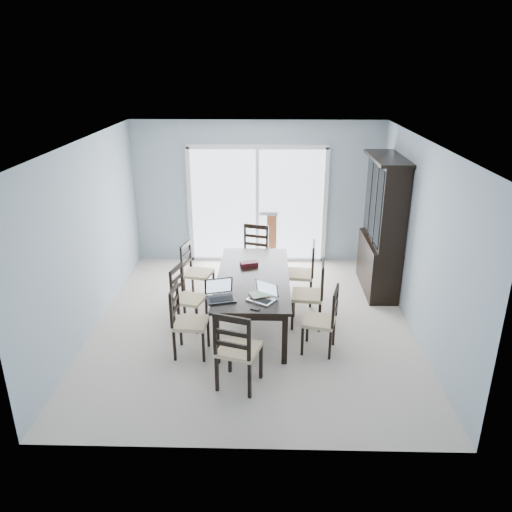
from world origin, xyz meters
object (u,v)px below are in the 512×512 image
Objects in this scene: chair_left_far at (193,265)px; chair_end_near at (236,343)px; chair_left_mid at (184,290)px; chair_right_far at (306,266)px; game_box at (249,264)px; chair_end_far at (254,249)px; dining_table at (253,281)px; chair_left_near at (183,314)px; laptop_dark at (221,296)px; chair_right_near at (327,313)px; chair_right_mid at (314,287)px; china_hutch at (382,227)px; laptop_silver at (261,297)px; cell_phone at (255,309)px; hot_tub at (240,222)px.

chair_end_near is (0.83, -2.37, 0.05)m from chair_left_far.
chair_right_far reaches higher than chair_left_mid.
chair_end_near is 1.93m from game_box.
chair_end_far is (0.95, 0.64, 0.05)m from chair_left_far.
chair_right_far reaches higher than game_box.
chair_left_mid is (-0.98, -0.05, -0.13)m from dining_table.
chair_left_near is 0.93× the size of chair_end_near.
chair_left_far is 1.15m from chair_end_far.
chair_left_far is at bearing 139.75° from dining_table.
chair_end_far reaches higher than chair_left_mid.
chair_left_far is at bearing 126.79° from chair_end_near.
chair_end_near is at bearing -89.45° from laptop_dark.
chair_left_far is at bearing 66.09° from chair_right_near.
chair_left_near is 1.89m from chair_right_mid.
laptop_dark is (0.59, -1.57, 0.25)m from chair_left_far.
chair_left_far reaches higher than dining_table.
game_box is (-0.93, 0.37, 0.19)m from chair_right_mid.
chair_right_far is (-1.24, -0.51, -0.47)m from china_hutch.
laptop_silver is at bearing -80.70° from dining_table.
chair_left_mid is 2.04m from chair_right_near.
china_hutch is at bearing -14.23° from chair_right_near.
chair_left_far is 0.93× the size of chair_end_far.
chair_left_far is 2.51m from chair_end_near.
game_box is at bearing 58.85° from laptop_dark.
chair_end_near is 0.85m from laptop_dark.
chair_right_mid is 1.85m from chair_end_near.
chair_left_far is 1.70m from laptop_dark.
chair_right_mid is 0.99× the size of chair_right_far.
chair_end_near reaches higher than chair_right_far.
chair_left_near is 0.54m from laptop_dark.
game_box is at bearing 74.54° from chair_right_mid.
dining_table is 2.03× the size of chair_left_near.
chair_right_near is 2.39m from chair_end_far.
cell_phone is 1.37m from game_box.
china_hutch is 1.77m from chair_right_mid.
chair_end_far reaches higher than chair_right_mid.
chair_right_far is at bearing 36.30° from laptop_dark.
chair_end_far reaches higher than chair_left_far.
game_box is 0.12× the size of hot_tub.
chair_left_far is (-3.00, -0.43, -0.51)m from china_hutch.
china_hutch is 5.51× the size of laptop_silver.
game_box reaches higher than cell_phone.
laptop_silver is at bearing 109.83° from chair_end_far.
chair_right_mid is (1.83, -0.82, 0.03)m from chair_left_far.
chair_end_far is (-0.89, 1.47, 0.02)m from chair_right_mid.
chair_left_far is 2.62m from hot_tub.
chair_right_mid is at bearing 0.21° from dining_table.
china_hutch is 1.96× the size of chair_right_mid.
dining_table is 20.09× the size of cell_phone.
chair_right_near is at bearing 130.35° from chair_end_far.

